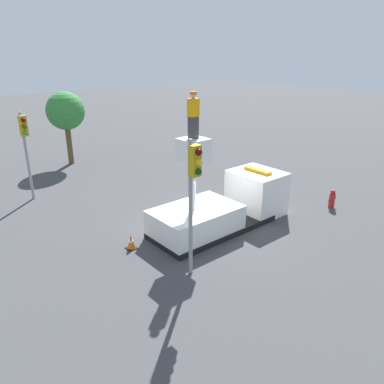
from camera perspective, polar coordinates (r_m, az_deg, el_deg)
ground_plane at (r=16.53m, az=3.18°, el=-5.61°), size 120.00×120.00×0.00m
bucket_truck at (r=16.58m, az=4.82°, el=-2.37°), size 6.62×2.40×4.19m
worker at (r=14.23m, az=0.20°, el=11.60°), size 0.40×0.26×1.75m
traffic_light_pole at (r=11.92m, az=0.23°, el=1.43°), size 0.34×0.57×4.79m
traffic_light_across at (r=20.44m, az=-24.09°, el=7.37°), size 0.34×0.57×4.53m
fire_hydrant at (r=19.75m, az=20.56°, el=-0.99°), size 0.53×0.29×0.94m
traffic_cone_rear at (r=15.03m, az=-9.27°, el=-7.57°), size 0.40×0.40×0.59m
tree_left_bg at (r=26.48m, az=-18.72°, el=11.53°), size 2.49×2.49×4.85m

